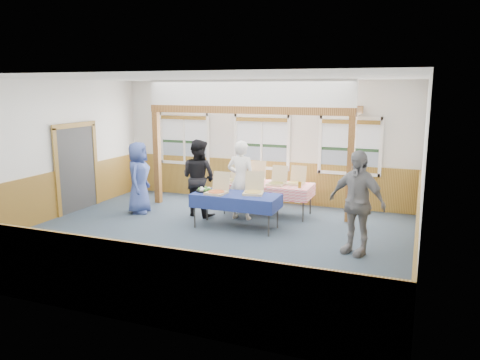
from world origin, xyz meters
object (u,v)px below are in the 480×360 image
(woman_white, at_px, (241,180))
(man_blue, at_px, (139,178))
(table_right, at_px, (268,185))
(person_grey, at_px, (357,203))
(table_left, at_px, (236,197))
(woman_black, at_px, (198,178))

(woman_white, bearing_deg, man_blue, 7.40)
(table_right, distance_m, person_grey, 3.11)
(person_grey, bearing_deg, table_left, -170.85)
(woman_black, bearing_deg, woman_white, -162.75)
(woman_white, relative_size, woman_black, 1.00)
(table_left, relative_size, man_blue, 1.12)
(man_blue, bearing_deg, table_right, -86.53)
(table_right, xyz_separation_m, person_grey, (2.35, -2.02, 0.26))
(woman_black, bearing_deg, table_left, 164.90)
(person_grey, bearing_deg, man_blue, -167.26)
(man_blue, xyz_separation_m, person_grey, (5.32, -1.02, 0.09))
(table_right, height_order, woman_white, woman_white)
(woman_white, height_order, man_blue, woman_white)
(table_right, height_order, man_blue, man_blue)
(table_right, bearing_deg, woman_white, -123.47)
(man_blue, height_order, person_grey, person_grey)
(woman_white, xyz_separation_m, woman_black, (-1.05, -0.08, -0.00))
(table_left, distance_m, man_blue, 2.71)
(table_right, relative_size, person_grey, 1.12)
(table_left, bearing_deg, woman_black, 158.48)
(table_left, distance_m, woman_white, 0.78)
(woman_black, relative_size, person_grey, 0.95)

